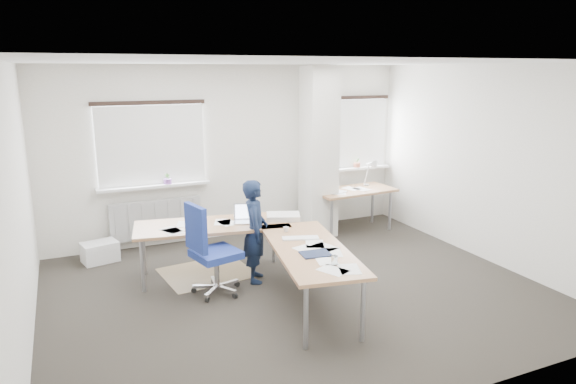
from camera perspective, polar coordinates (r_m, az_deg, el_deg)
name	(u,v)px	position (r m, az deg, el deg)	size (l,w,h in m)	color
ground	(297,291)	(6.60, 0.98, -10.89)	(6.00, 6.00, 0.00)	black
room_shell	(295,148)	(6.57, 0.81, 4.94)	(6.04, 5.04, 2.82)	silver
floor_mat	(207,272)	(7.22, -8.97, -8.83)	(1.16, 0.98, 0.01)	olive
white_crate	(100,252)	(7.96, -20.16, -6.27)	(0.48, 0.34, 0.29)	white
desk_main	(261,237)	(6.39, -3.00, -5.05)	(2.40, 2.98, 0.96)	#93603F
desk_side	(354,192)	(8.81, 7.32, 0.00)	(1.44, 0.79, 1.22)	#93603F
task_chair	(213,269)	(6.45, -8.30, -8.48)	(0.65, 0.64, 1.17)	navy
person	(255,231)	(6.69, -3.66, -4.35)	(0.49, 0.32, 1.36)	black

